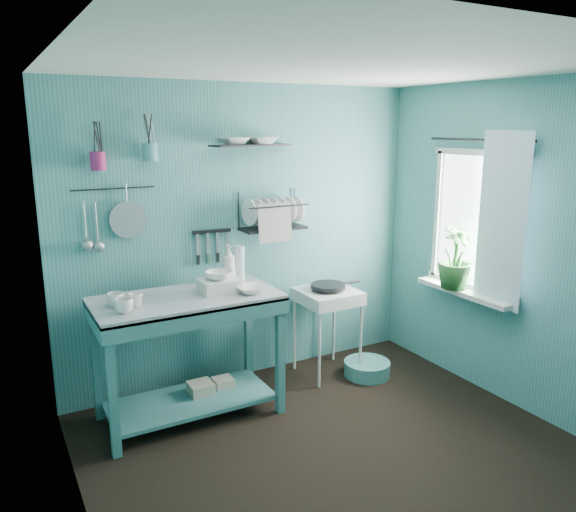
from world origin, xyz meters
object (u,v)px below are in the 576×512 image
frying_pan (328,286)px  potted_plant (456,258)px  soap_bottle (228,264)px  storage_tin_small (223,390)px  work_counter (189,357)px  hotplate_stand (327,332)px  colander (128,220)px  mug_mid (136,300)px  floor_basin (367,368)px  utensil_cup_magenta (98,161)px  utensil_cup_teal (150,152)px  dish_rack (273,211)px  storage_tin_large (201,396)px  wash_tub (219,286)px  mug_right (116,300)px  water_bottle (239,263)px  mug_left (124,306)px

frying_pan → potted_plant: bearing=-36.6°
soap_bottle → storage_tin_small: 1.01m
work_counter → hotplate_stand: size_ratio=1.74×
frying_pan → colander: size_ratio=1.07×
mug_mid → hotplate_stand: mug_mid is taller
soap_bottle → floor_basin: size_ratio=0.74×
work_counter → utensil_cup_magenta: utensil_cup_magenta is taller
mug_mid → utensil_cup_teal: (0.28, 0.46, 0.97)m
mug_mid → utensil_cup_magenta: size_ratio=0.77×
soap_bottle → dish_rack: size_ratio=0.54×
mug_mid → soap_bottle: bearing=18.0°
soap_bottle → storage_tin_large: size_ratio=1.36×
utensil_cup_magenta → frying_pan: bearing=-8.3°
hotplate_stand → wash_tub: bearing=177.6°
mug_right → potted_plant: 2.71m
water_bottle → potted_plant: potted_plant is taller
dish_rack → potted_plant: dish_rack is taller
work_counter → utensil_cup_magenta: (-0.47, 0.40, 1.44)m
mug_mid → storage_tin_small: mug_mid is taller
wash_tub → utensil_cup_magenta: size_ratio=2.15×
mug_right → soap_bottle: size_ratio=0.41×
work_counter → mug_mid: (-0.38, -0.06, 0.52)m
storage_tin_small → mug_right: bearing=-174.3°
mug_right → frying_pan: bearing=4.3°
soap_bottle → mug_left: bearing=-158.2°
hotplate_stand → frying_pan: (0.00, 0.00, 0.42)m
utensil_cup_teal → floor_basin: size_ratio=0.32×
soap_bottle → storage_tin_large: soap_bottle is taller
colander → storage_tin_small: colander is taller
colander → floor_basin: 2.41m
frying_pan → dish_rack: dish_rack is taller
water_bottle → floor_basin: (1.08, -0.30, -1.02)m
water_bottle → potted_plant: (1.64, -0.71, 0.00)m
water_bottle → dish_rack: dish_rack is taller
colander → floor_basin: (1.88, -0.51, -1.41)m
soap_bottle → colander: bearing=162.0°
potted_plant → floor_basin: (-0.57, 0.41, -1.03)m
mug_left → dish_rack: 1.54m
wash_tub → storage_tin_large: wash_tub is taller
dish_rack → storage_tin_large: dish_rack is taller
wash_tub → colander: (-0.53, 0.45, 0.47)m
dish_rack → storage_tin_small: size_ratio=2.75×
utensil_cup_teal → work_counter: bearing=-76.3°
wash_tub → storage_tin_large: bearing=155.0°
mug_right → hotplate_stand: mug_right is taller
frying_pan → utensil_cup_teal: (-1.41, 0.26, 1.16)m
wash_tub → frying_pan: size_ratio=0.93×
water_bottle → colander: colander is taller
wash_tub → utensil_cup_teal: utensil_cup_teal is taller
work_counter → colander: 1.12m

